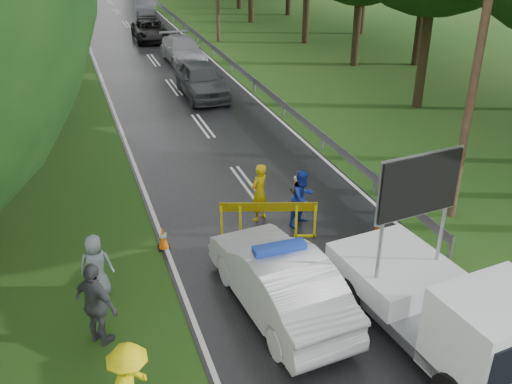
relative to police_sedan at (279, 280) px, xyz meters
name	(u,v)px	position (x,y,z in m)	size (l,w,h in m)	color
ground	(323,286)	(1.37, 0.47, -0.80)	(160.00, 160.00, 0.00)	#174313
road	(138,40)	(1.37, 30.47, -0.79)	(7.00, 140.00, 0.02)	black
guardrail	(191,30)	(5.07, 30.14, -0.25)	(0.12, 60.06, 0.70)	gray
utility_pole_near	(480,48)	(6.57, 2.47, 4.26)	(1.40, 0.24, 10.00)	#412A1E
police_sedan	(279,280)	(0.00, 0.00, 0.00)	(2.13, 4.97, 1.75)	silver
work_truck	(446,308)	(2.74, -2.37, 0.28)	(2.70, 5.19, 3.98)	gray
barrier	(268,211)	(0.87, 3.06, 0.05)	(2.59, 0.92, 1.12)	#D8D00B
officer	(259,193)	(0.98, 4.13, 0.10)	(0.66, 0.43, 1.80)	gold
civilian	(303,198)	(2.08, 3.47, 0.06)	(0.84, 0.65, 1.72)	#1934A8
bystander_mid	(97,305)	(-4.00, 0.21, 0.19)	(1.16, 0.48, 1.97)	#3D4044
bystander_right	(96,266)	(-3.88, 1.97, 0.00)	(0.78, 0.51, 1.60)	#8995A5
queue_car_first	(201,80)	(2.39, 16.59, 0.02)	(1.93, 4.79, 1.63)	#414449
queue_car_second	(183,50)	(3.02, 23.56, -0.08)	(2.02, 4.96, 1.44)	#A2A4A9
queue_car_third	(150,31)	(2.21, 30.16, -0.14)	(2.19, 4.76, 1.32)	black
queue_car_fourth	(145,7)	(3.42, 39.62, -0.03)	(1.64, 4.70, 1.55)	#46484E
cone_center	(322,274)	(1.34, 0.49, -0.46)	(0.33, 0.33, 0.70)	black
cone_far	(297,181)	(2.77, 5.47, -0.42)	(0.37, 0.37, 0.79)	black
cone_left_mid	(163,238)	(-2.03, 3.47, -0.47)	(0.33, 0.33, 0.69)	black
cone_right	(379,227)	(3.77, 1.97, -0.40)	(0.39, 0.39, 0.82)	black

